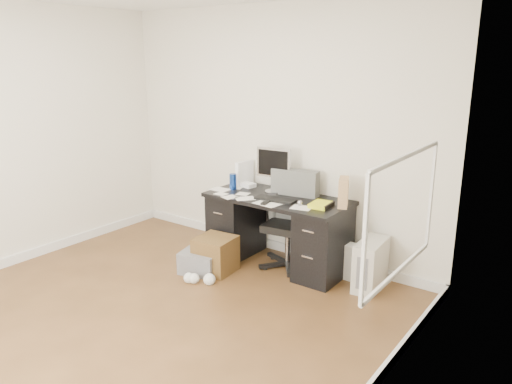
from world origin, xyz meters
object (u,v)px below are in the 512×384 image
desk (278,229)px  lcd_monitor (274,170)px  wicker_basket (216,254)px  keyboard (275,200)px  pc_tower (371,264)px  office_chair (288,221)px

desk → lcd_monitor: size_ratio=3.05×
desk → wicker_basket: size_ratio=4.08×
keyboard → pc_tower: keyboard is taller
keyboard → wicker_basket: (-0.47, -0.39, -0.58)m
desk → pc_tower: bearing=3.4°
desk → keyboard: size_ratio=3.54×
lcd_monitor → pc_tower: lcd_monitor is taller
pc_tower → wicker_basket: (-1.45, -0.59, -0.05)m
office_chair → lcd_monitor: bearing=148.6°
desk → wicker_basket: 0.70m
desk → pc_tower: size_ratio=3.16×
lcd_monitor → pc_tower: size_ratio=1.03×
keyboard → office_chair: bearing=59.4°
keyboard → wicker_basket: keyboard is taller
lcd_monitor → keyboard: lcd_monitor is taller
desk → lcd_monitor: bearing=138.8°
desk → pc_tower: 1.05m
office_chair → pc_tower: bearing=-5.4°
keyboard → lcd_monitor: bearing=122.4°
keyboard → office_chair: office_chair is taller
pc_tower → lcd_monitor: bearing=172.7°
keyboard → wicker_basket: size_ratio=1.15×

